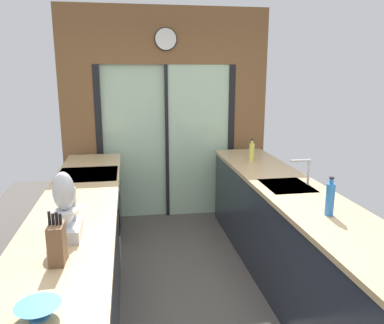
{
  "coord_description": "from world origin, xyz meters",
  "views": [
    {
      "loc": [
        -0.49,
        -2.57,
        1.92
      ],
      "look_at": [
        0.07,
        0.84,
        1.1
      ],
      "focal_mm": 35.97,
      "sensor_mm": 36.0,
      "label": 1
    }
  ],
  "objects": [
    {
      "name": "right_counter_run",
      "position": [
        0.91,
        0.3,
        0.46
      ],
      "size": [
        0.62,
        3.8,
        0.92
      ],
      "color": "#1E232D",
      "rests_on": "ground_plane"
    },
    {
      "name": "knife_block",
      "position": [
        -0.89,
        -0.6,
        1.03
      ],
      "size": [
        0.08,
        0.14,
        0.29
      ],
      "color": "brown",
      "rests_on": "left_counter_run"
    },
    {
      "name": "left_counter_run",
      "position": [
        -0.91,
        0.13,
        0.47
      ],
      "size": [
        0.62,
        3.8,
        0.92
      ],
      "color": "#1E232D",
      "rests_on": "ground_plane"
    },
    {
      "name": "mixing_bowl_far",
      "position": [
        -0.89,
        0.04,
        0.97
      ],
      "size": [
        0.15,
        0.15,
        0.09
      ],
      "color": "silver",
      "rests_on": "left_counter_run"
    },
    {
      "name": "soap_bottle_far",
      "position": [
        0.89,
        1.56,
        1.02
      ],
      "size": [
        0.06,
        0.06,
        0.25
      ],
      "color": "#D1CC4C",
      "rests_on": "right_counter_run"
    },
    {
      "name": "stand_mixer",
      "position": [
        -0.89,
        -0.27,
        1.08
      ],
      "size": [
        0.17,
        0.27,
        0.42
      ],
      "color": "#B7BABC",
      "rests_on": "left_counter_run"
    },
    {
      "name": "soap_bottle_near",
      "position": [
        0.89,
        -0.19,
        1.04
      ],
      "size": [
        0.06,
        0.06,
        0.28
      ],
      "color": "#286BB7",
      "rests_on": "right_counter_run"
    },
    {
      "name": "oven_range",
      "position": [
        -0.91,
        1.25,
        0.46
      ],
      "size": [
        0.6,
        0.6,
        0.92
      ],
      "color": "#B7BABC",
      "rests_on": "ground_plane"
    },
    {
      "name": "back_wall_unit",
      "position": [
        0.0,
        2.4,
        1.52
      ],
      "size": [
        2.64,
        0.12,
        2.7
      ],
      "color": "brown",
      "rests_on": "ground_plane"
    },
    {
      "name": "ground_plane",
      "position": [
        0.0,
        0.6,
        -0.01
      ],
      "size": [
        5.04,
        7.6,
        0.02
      ],
      "primitive_type": "cube",
      "color": "#4C4742"
    },
    {
      "name": "sink_faucet",
      "position": [
        1.05,
        0.55,
        1.08
      ],
      "size": [
        0.19,
        0.02,
        0.24
      ],
      "color": "#B7BABC",
      "rests_on": "right_counter_run"
    },
    {
      "name": "mixing_bowl_near",
      "position": [
        -0.89,
        -1.08,
        0.95
      ],
      "size": [
        0.19,
        0.19,
        0.06
      ],
      "color": "teal",
      "rests_on": "left_counter_run"
    }
  ]
}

